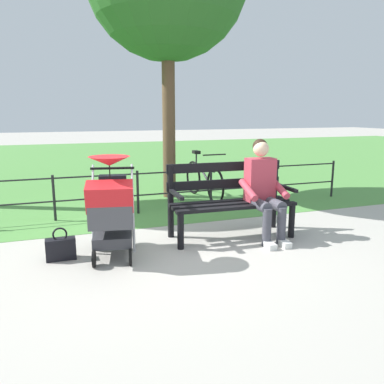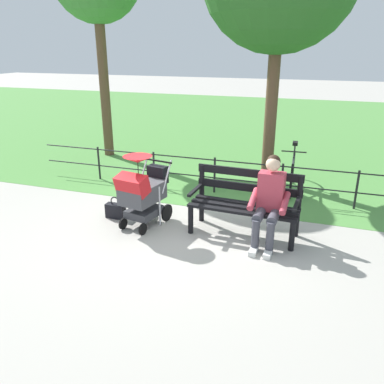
# 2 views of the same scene
# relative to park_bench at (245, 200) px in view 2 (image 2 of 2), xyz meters

# --- Properties ---
(ground_plane) EXTENTS (60.00, 60.00, 0.00)m
(ground_plane) POSITION_rel_park_bench_xyz_m (0.90, 0.12, -0.53)
(ground_plane) COLOR #ADA89E
(grass_lawn) EXTENTS (40.00, 16.00, 0.01)m
(grass_lawn) POSITION_rel_park_bench_xyz_m (0.90, -8.68, -0.52)
(grass_lawn) COLOR #518E42
(grass_lawn) RESTS_ON ground
(park_bench) EXTENTS (1.62, 0.67, 0.96)m
(park_bench) POSITION_rel_park_bench_xyz_m (0.00, 0.00, 0.00)
(park_bench) COLOR black
(park_bench) RESTS_ON ground
(person_on_bench) EXTENTS (0.55, 0.74, 1.28)m
(person_on_bench) POSITION_rel_park_bench_xyz_m (-0.37, 0.22, 0.15)
(person_on_bench) COLOR #42424C
(person_on_bench) RESTS_ON ground
(stroller) EXTENTS (0.66, 0.96, 1.15)m
(stroller) POSITION_rel_park_bench_xyz_m (1.56, 0.27, 0.07)
(stroller) COLOR black
(stroller) RESTS_ON ground
(handbag) EXTENTS (0.32, 0.14, 0.37)m
(handbag) POSITION_rel_park_bench_xyz_m (2.12, 0.15, -0.40)
(handbag) COLOR black
(handbag) RESTS_ON ground
(park_fence) EXTENTS (7.62, 0.04, 0.70)m
(park_fence) POSITION_rel_park_bench_xyz_m (0.62, -1.52, -0.11)
(park_fence) COLOR black
(park_fence) RESTS_ON ground
(bicycle) EXTENTS (0.44, 1.66, 0.89)m
(bicycle) POSITION_rel_park_bench_xyz_m (-0.50, -2.19, -0.16)
(bicycle) COLOR black
(bicycle) RESTS_ON ground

